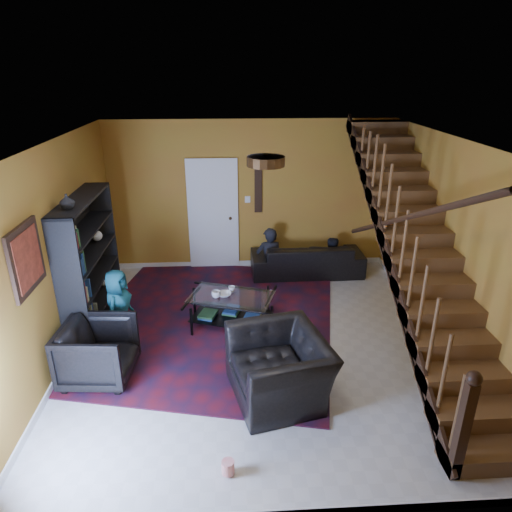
{
  "coord_description": "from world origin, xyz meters",
  "views": [
    {
      "loc": [
        -0.38,
        -5.52,
        3.65
      ],
      "look_at": [
        -0.03,
        0.4,
        1.18
      ],
      "focal_mm": 32.0,
      "sensor_mm": 36.0,
      "label": 1
    }
  ],
  "objects_px": {
    "sofa": "(307,259)",
    "coffee_table": "(231,308)",
    "bookshelf": "(91,268)",
    "armchair_left": "(98,352)",
    "armchair_right": "(279,367)"
  },
  "relations": [
    {
      "from": "sofa",
      "to": "armchair_left",
      "type": "height_order",
      "value": "armchair_left"
    },
    {
      "from": "bookshelf",
      "to": "sofa",
      "type": "bearing_deg",
      "value": 26.25
    },
    {
      "from": "bookshelf",
      "to": "sofa",
      "type": "xyz_separation_m",
      "value": [
        3.45,
        1.7,
        -0.66
      ]
    },
    {
      "from": "armchair_left",
      "to": "armchair_right",
      "type": "xyz_separation_m",
      "value": [
        2.2,
        -0.44,
        0.0
      ]
    },
    {
      "from": "bookshelf",
      "to": "coffee_table",
      "type": "distance_m",
      "value": 2.13
    },
    {
      "from": "armchair_left",
      "to": "armchair_right",
      "type": "distance_m",
      "value": 2.25
    },
    {
      "from": "coffee_table",
      "to": "armchair_right",
      "type": "bearing_deg",
      "value": -71.87
    },
    {
      "from": "armchair_right",
      "to": "bookshelf",
      "type": "bearing_deg",
      "value": -137.35
    },
    {
      "from": "armchair_right",
      "to": "coffee_table",
      "type": "distance_m",
      "value": 1.76
    },
    {
      "from": "sofa",
      "to": "coffee_table",
      "type": "height_order",
      "value": "sofa"
    },
    {
      "from": "bookshelf",
      "to": "armchair_left",
      "type": "bearing_deg",
      "value": -74.39
    },
    {
      "from": "bookshelf",
      "to": "armchair_right",
      "type": "xyz_separation_m",
      "value": [
        2.56,
        -1.71,
        -0.58
      ]
    },
    {
      "from": "sofa",
      "to": "armchair_left",
      "type": "bearing_deg",
      "value": 42.52
    },
    {
      "from": "bookshelf",
      "to": "armchair_right",
      "type": "height_order",
      "value": "bookshelf"
    },
    {
      "from": "armchair_left",
      "to": "coffee_table",
      "type": "bearing_deg",
      "value": -48.74
    }
  ]
}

